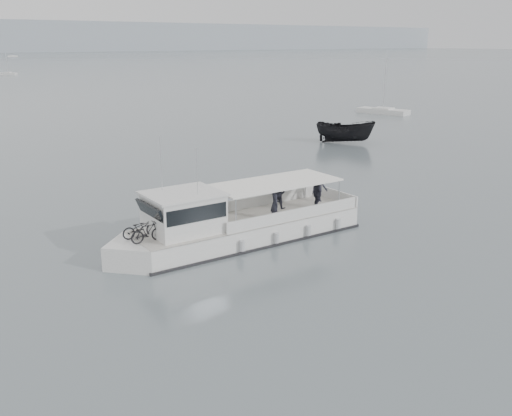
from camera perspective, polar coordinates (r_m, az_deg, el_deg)
ground at (r=30.01m, az=-12.19°, el=-3.12°), size 1400.00×1400.00×0.00m
tour_boat at (r=28.46m, az=-2.83°, el=-1.80°), size 13.95×4.05×5.82m
dark_motorboat at (r=58.03m, az=8.91°, el=7.55°), size 5.40×5.92×2.26m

